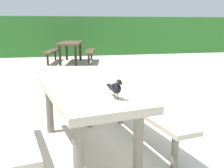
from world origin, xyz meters
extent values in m
plane|color=beige|center=(0.00, 0.00, 0.00)|extent=(60.00, 60.00, 0.00)
cube|color=#2D6B28|center=(0.00, 10.00, 0.85)|extent=(28.00, 2.00, 1.70)
cube|color=#B2A893|center=(-0.31, 0.02, 0.70)|extent=(1.05, 1.90, 0.07)
cylinder|color=slate|center=(-0.46, -0.72, 0.33)|extent=(0.09, 0.09, 0.67)
cylinder|color=slate|center=(0.07, -0.63, 0.33)|extent=(0.09, 0.09, 0.67)
cylinder|color=slate|center=(-0.69, 0.66, 0.33)|extent=(0.09, 0.09, 0.67)
cylinder|color=slate|center=(-0.17, 0.75, 0.33)|extent=(0.09, 0.09, 0.67)
cube|color=#B2A893|center=(-1.00, -0.10, 0.41)|extent=(0.56, 1.73, 0.05)
cylinder|color=slate|center=(-1.11, 0.53, 0.20)|extent=(0.07, 0.07, 0.39)
cube|color=#B2A893|center=(0.38, 0.13, 0.41)|extent=(0.56, 1.73, 0.05)
cylinder|color=slate|center=(0.49, -0.50, 0.20)|extent=(0.07, 0.07, 0.39)
cylinder|color=slate|center=(0.27, 0.77, 0.20)|extent=(0.07, 0.07, 0.39)
ellipsoid|color=black|center=(-0.11, -0.52, 0.84)|extent=(0.10, 0.16, 0.09)
ellipsoid|color=black|center=(-0.10, -0.56, 0.84)|extent=(0.07, 0.08, 0.06)
sphere|color=black|center=(-0.10, -0.58, 0.90)|extent=(0.05, 0.05, 0.05)
sphere|color=#EAE08C|center=(-0.07, -0.59, 0.90)|extent=(0.01, 0.01, 0.01)
sphere|color=#EAE08C|center=(-0.11, -0.60, 0.90)|extent=(0.01, 0.01, 0.01)
cone|color=black|center=(-0.09, -0.62, 0.90)|extent=(0.02, 0.03, 0.02)
cube|color=black|center=(-0.13, -0.41, 0.82)|extent=(0.05, 0.10, 0.04)
cylinder|color=#47423D|center=(-0.09, -0.53, 0.77)|extent=(0.01, 0.01, 0.05)
cylinder|color=#47423D|center=(-0.12, -0.53, 0.77)|extent=(0.01, 0.01, 0.05)
cube|color=#473828|center=(0.03, 7.06, 0.70)|extent=(1.13, 1.92, 0.07)
cylinder|color=#2E241A|center=(0.44, 7.69, 0.33)|extent=(0.09, 0.09, 0.67)
cylinder|color=#2E241A|center=(-0.08, 7.80, 0.33)|extent=(0.09, 0.09, 0.67)
cylinder|color=#2E241A|center=(0.14, 6.31, 0.33)|extent=(0.09, 0.09, 0.67)
cylinder|color=#2E241A|center=(-0.38, 6.43, 0.33)|extent=(0.09, 0.09, 0.67)
cube|color=#473828|center=(0.71, 6.91, 0.41)|extent=(0.64, 1.73, 0.05)
cylinder|color=#2E241A|center=(0.85, 7.53, 0.20)|extent=(0.07, 0.07, 0.39)
cylinder|color=#2E241A|center=(0.57, 6.28, 0.20)|extent=(0.07, 0.07, 0.39)
cube|color=#473828|center=(-0.66, 7.21, 0.41)|extent=(0.64, 1.73, 0.05)
cylinder|color=#2E241A|center=(-0.52, 7.83, 0.20)|extent=(0.07, 0.07, 0.39)
cylinder|color=#2E241A|center=(-0.79, 6.58, 0.20)|extent=(0.07, 0.07, 0.39)
camera|label=1|loc=(-0.62, -2.66, 1.37)|focal=42.50mm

